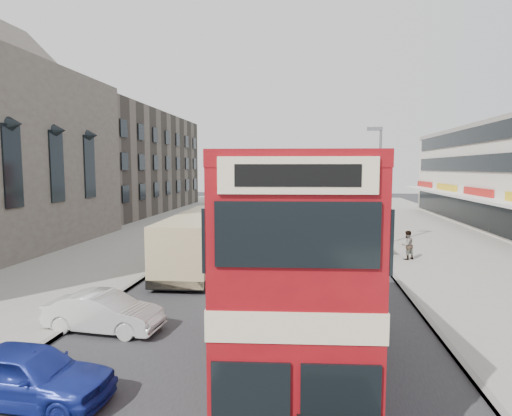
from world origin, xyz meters
The scene contains 19 objects.
ground centered at (0.00, 0.00, 0.00)m, with size 160.00×160.00×0.00m, color #28282B.
road_surface centered at (0.00, 20.00, 0.01)m, with size 12.00×90.00×0.01m, color #28282B.
pavement_right centered at (12.00, 20.00, 0.07)m, with size 12.00×90.00×0.15m, color gray.
pavement_left centered at (-12.00, 20.00, 0.07)m, with size 12.00×90.00×0.15m, color gray.
kerb_left centered at (-6.10, 20.00, 0.07)m, with size 0.20×90.00×0.16m, color gray.
kerb_right centered at (6.10, 20.00, 0.07)m, with size 0.20×90.00×0.16m, color gray.
brick_terrace centered at (-22.00, 38.00, 6.00)m, with size 14.00×28.00×12.00m, color #66594C.
street_lamp centered at (6.52, 18.00, 4.78)m, with size 1.00×0.20×8.12m.
bus_main centered at (1.38, -0.43, 2.91)m, with size 3.43×10.09×5.52m.
bus_second centered at (2.60, 24.95, 3.00)m, with size 3.05×10.35×5.69m.
coach centered at (-3.95, 11.18, 1.60)m, with size 2.99×10.30×2.71m.
car_left_near centered at (-4.55, -2.25, 0.68)m, with size 1.61×3.99×1.36m, color navy.
car_left_front centered at (-4.86, 2.00, 0.64)m, with size 1.36×3.91×1.29m, color silver.
car_right_a centered at (4.71, 14.92, 0.59)m, with size 1.67×4.10×1.19m, color #9F330F.
car_right_b centered at (5.40, 23.24, 0.65)m, with size 2.15×4.67×1.30m, color orange.
car_right_c centered at (4.52, 31.88, 0.60)m, with size 1.41×3.50×1.19m, color #5D7CBB.
pedestrian_near centered at (7.57, 13.85, 1.00)m, with size 0.63×0.42×1.70m, color gray.
pedestrian_far centered at (8.94, 29.06, 0.94)m, with size 0.92×0.38×1.58m, color gray.
cyclist centered at (3.52, 17.22, 0.71)m, with size 0.79×1.90×2.14m.
Camera 1 is at (1.83, -10.75, 5.44)m, focal length 29.29 mm.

